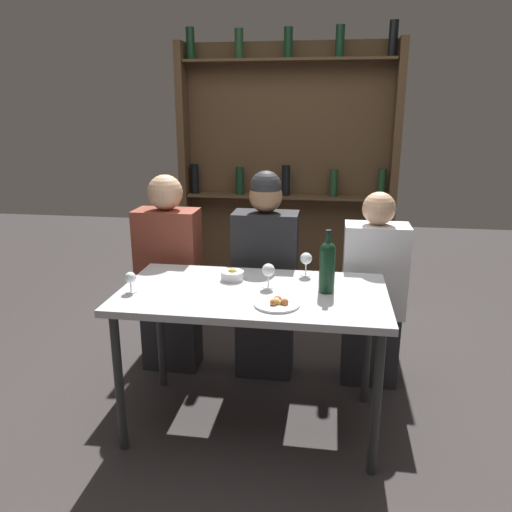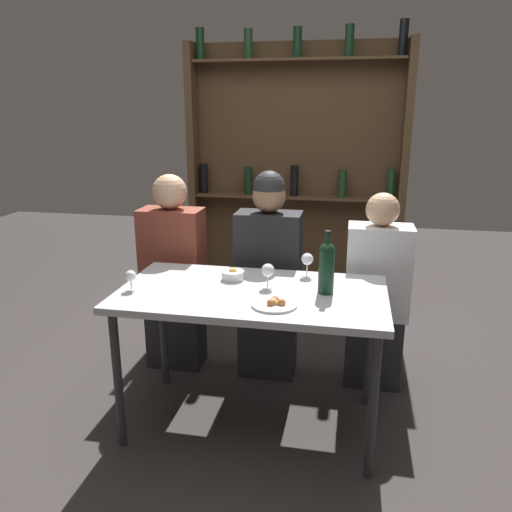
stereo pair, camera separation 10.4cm
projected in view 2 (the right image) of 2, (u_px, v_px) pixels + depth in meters
ground_plane at (252, 422)px, 2.73m from camera, size 10.00×10.00×0.00m
dining_table at (252, 304)px, 2.54m from camera, size 1.35×0.73×0.77m
wine_rack_wall at (295, 172)px, 4.13m from camera, size 1.78×0.21×2.28m
wine_bottle at (327, 265)px, 2.44m from camera, size 0.08×0.08×0.32m
wine_glass_0 at (131, 277)px, 2.50m from camera, size 0.06×0.06×0.10m
wine_glass_1 at (307, 260)px, 2.71m from camera, size 0.07×0.07×0.13m
wine_glass_2 at (268, 271)px, 2.54m from camera, size 0.07×0.07×0.13m
food_plate_0 at (274, 304)px, 2.32m from camera, size 0.22×0.22×0.04m
snack_bowl at (233, 275)px, 2.67m from camera, size 0.12×0.12×0.07m
seated_person_left at (174, 278)px, 3.21m from camera, size 0.39×0.22×1.27m
seated_person_center at (268, 280)px, 3.09m from camera, size 0.39×0.22×1.31m
seated_person_right at (376, 298)px, 2.99m from camera, size 0.37×0.22×1.20m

